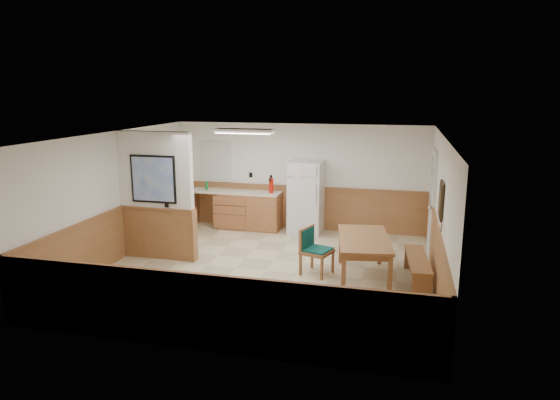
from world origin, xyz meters
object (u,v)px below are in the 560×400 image
(refrigerator, at_px, (306,197))
(soap_bottle, at_px, (207,186))
(fire_extinguisher, at_px, (271,185))
(dining_chair, at_px, (312,247))
(dining_bench, at_px, (418,264))
(dining_table, at_px, (364,243))

(refrigerator, relative_size, soap_bottle, 8.09)
(fire_extinguisher, bearing_deg, dining_chair, -75.24)
(refrigerator, distance_m, dining_chair, 2.64)
(refrigerator, relative_size, fire_extinguisher, 3.92)
(dining_bench, distance_m, fire_extinguisher, 4.27)
(dining_bench, relative_size, dining_chair, 1.81)
(soap_bottle, bearing_deg, dining_chair, -40.06)
(dining_table, distance_m, soap_bottle, 4.78)
(refrigerator, relative_size, dining_bench, 1.09)
(dining_table, bearing_deg, refrigerator, 111.89)
(dining_table, xyz_separation_m, dining_chair, (-0.92, 0.06, -0.16))
(fire_extinguisher, bearing_deg, dining_table, -62.68)
(dining_chair, distance_m, soap_bottle, 4.03)
(refrigerator, xyz_separation_m, dining_table, (1.53, -2.60, -0.18))
(refrigerator, distance_m, dining_table, 3.02)
(dining_bench, height_order, fire_extinguisher, fire_extinguisher)
(fire_extinguisher, relative_size, soap_bottle, 2.06)
(fire_extinguisher, xyz_separation_m, soap_bottle, (-1.61, 0.00, -0.08))
(dining_bench, bearing_deg, dining_table, 176.65)
(dining_chair, bearing_deg, dining_table, 14.73)
(dining_table, relative_size, dining_bench, 1.18)
(refrigerator, xyz_separation_m, dining_bench, (2.45, -2.58, -0.50))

